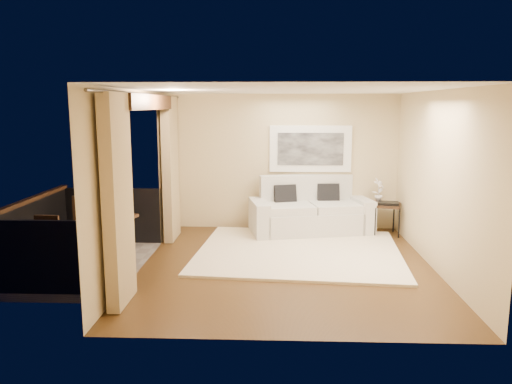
{
  "coord_description": "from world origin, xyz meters",
  "views": [
    {
      "loc": [
        -0.18,
        -7.47,
        2.48
      ],
      "look_at": [
        -0.5,
        0.7,
        1.05
      ],
      "focal_mm": 35.0,
      "sensor_mm": 36.0,
      "label": 1
    }
  ],
  "objects_px": {
    "side_table": "(385,207)",
    "balcony_chair_far": "(88,219)",
    "ice_bucket": "(106,210)",
    "sofa": "(310,213)",
    "orchid": "(379,190)",
    "bistro_table": "(113,221)",
    "balcony_chair_near": "(45,241)"
  },
  "relations": [
    {
      "from": "orchid",
      "to": "side_table",
      "type": "bearing_deg",
      "value": -44.07
    },
    {
      "from": "bistro_table",
      "to": "sofa",
      "type": "bearing_deg",
      "value": 28.91
    },
    {
      "from": "orchid",
      "to": "bistro_table",
      "type": "xyz_separation_m",
      "value": [
        -4.61,
        -1.83,
        -0.23
      ]
    },
    {
      "from": "side_table",
      "to": "bistro_table",
      "type": "xyz_separation_m",
      "value": [
        -4.73,
        -1.72,
        0.07
      ]
    },
    {
      "from": "side_table",
      "to": "balcony_chair_far",
      "type": "height_order",
      "value": "balcony_chair_far"
    },
    {
      "from": "balcony_chair_far",
      "to": "orchid",
      "type": "bearing_deg",
      "value": -170.64
    },
    {
      "from": "side_table",
      "to": "bistro_table",
      "type": "bearing_deg",
      "value": -160.06
    },
    {
      "from": "bistro_table",
      "to": "ice_bucket",
      "type": "height_order",
      "value": "ice_bucket"
    },
    {
      "from": "bistro_table",
      "to": "ice_bucket",
      "type": "distance_m",
      "value": 0.23
    },
    {
      "from": "sofa",
      "to": "balcony_chair_near",
      "type": "distance_m",
      "value": 4.82
    },
    {
      "from": "sofa",
      "to": "balcony_chair_far",
      "type": "bearing_deg",
      "value": -170.36
    },
    {
      "from": "balcony_chair_far",
      "to": "balcony_chair_near",
      "type": "relative_size",
      "value": 1.15
    },
    {
      "from": "orchid",
      "to": "ice_bucket",
      "type": "height_order",
      "value": "orchid"
    },
    {
      "from": "balcony_chair_far",
      "to": "sofa",
      "type": "bearing_deg",
      "value": -165.52
    },
    {
      "from": "bistro_table",
      "to": "side_table",
      "type": "bearing_deg",
      "value": 19.94
    },
    {
      "from": "ice_bucket",
      "to": "side_table",
      "type": "bearing_deg",
      "value": 18.94
    },
    {
      "from": "bistro_table",
      "to": "balcony_chair_far",
      "type": "xyz_separation_m",
      "value": [
        -0.52,
        0.3,
        -0.04
      ]
    },
    {
      "from": "sofa",
      "to": "ice_bucket",
      "type": "height_order",
      "value": "sofa"
    },
    {
      "from": "balcony_chair_near",
      "to": "bistro_table",
      "type": "bearing_deg",
      "value": 50.24
    },
    {
      "from": "ice_bucket",
      "to": "bistro_table",
      "type": "bearing_deg",
      "value": -23.17
    },
    {
      "from": "side_table",
      "to": "ice_bucket",
      "type": "bearing_deg",
      "value": -161.06
    },
    {
      "from": "sofa",
      "to": "bistro_table",
      "type": "distance_m",
      "value": 3.77
    },
    {
      "from": "sofa",
      "to": "ice_bucket",
      "type": "bearing_deg",
      "value": -164.63
    },
    {
      "from": "sofa",
      "to": "side_table",
      "type": "bearing_deg",
      "value": -16.01
    },
    {
      "from": "balcony_chair_far",
      "to": "balcony_chair_near",
      "type": "distance_m",
      "value": 1.11
    },
    {
      "from": "side_table",
      "to": "balcony_chair_far",
      "type": "xyz_separation_m",
      "value": [
        -5.26,
        -1.41,
        0.03
      ]
    },
    {
      "from": "balcony_chair_far",
      "to": "balcony_chair_near",
      "type": "xyz_separation_m",
      "value": [
        -0.24,
        -1.08,
        -0.08
      ]
    },
    {
      "from": "side_table",
      "to": "balcony_chair_near",
      "type": "xyz_separation_m",
      "value": [
        -5.5,
        -2.5,
        -0.05
      ]
    },
    {
      "from": "side_table",
      "to": "orchid",
      "type": "height_order",
      "value": "orchid"
    },
    {
      "from": "sofa",
      "to": "side_table",
      "type": "relative_size",
      "value": 3.47
    },
    {
      "from": "balcony_chair_near",
      "to": "ice_bucket",
      "type": "height_order",
      "value": "ice_bucket"
    },
    {
      "from": "balcony_chair_far",
      "to": "balcony_chair_near",
      "type": "height_order",
      "value": "balcony_chair_far"
    }
  ]
}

